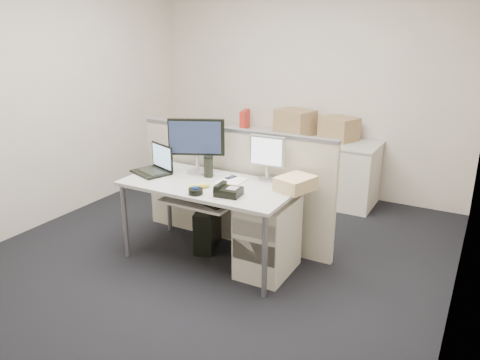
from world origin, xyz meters
The scene contains 27 objects.
floor centered at (0.00, 0.00, -0.01)m, with size 4.00×4.50×0.01m, color black.
wall_back centered at (0.00, 2.25, 1.35)m, with size 4.00×0.02×2.70m, color #C1B4A5.
wall_left centered at (-2.00, 0.00, 1.35)m, with size 0.02×4.50×2.70m, color #C1B4A5.
wall_right centered at (2.00, 0.00, 1.35)m, with size 0.02×4.50×2.70m, color #C1B4A5.
desk centered at (0.00, 0.00, 0.66)m, with size 1.50×0.75×0.73m.
keyboard_tray centered at (0.00, -0.18, 0.62)m, with size 0.62×0.32×0.02m, color beige.
drawer_pedestal centered at (0.55, 0.05, 0.33)m, with size 0.40×0.55×0.65m, color beige.
cubicle_partition centered at (0.00, 0.45, 0.55)m, with size 2.00×0.06×1.10m, color beige.
back_counter centered at (0.00, 1.93, 0.36)m, with size 2.00×0.60×0.72m, color beige.
monitor_main centered at (-0.25, 0.19, 0.98)m, with size 0.51×0.20×0.51m, color black.
monitor_small centered at (0.40, 0.32, 0.93)m, with size 0.32×0.16×0.39m, color #B7B7BC.
laptop centered at (-0.62, -0.02, 0.86)m, with size 0.34×0.26×0.26m, color black.
trackball centered at (0.05, -0.28, 0.75)m, with size 0.12×0.12×0.05m, color black.
desk_phone centered at (0.30, -0.18, 0.76)m, with size 0.20×0.16×0.06m, color black.
paper_stack centered at (0.15, 0.12, 0.74)m, with size 0.20×0.26×0.01m, color white.
sticky_pad centered at (0.18, 0.00, 0.74)m, with size 0.08×0.08×0.01m, color yellow.
travel_mug centered at (-0.10, 0.15, 0.82)m, with size 0.08×0.08×0.18m, color black.
banana centered at (0.00, -0.15, 0.75)m, with size 0.19×0.05×0.04m, color yellow.
cellphone centered at (0.10, 0.20, 0.74)m, with size 0.06×0.11×0.01m, color black.
manila_folders centered at (0.72, 0.20, 0.79)m, with size 0.24×0.31×0.12m, color #F6D98C.
keyboard centered at (0.05, -0.14, 0.64)m, with size 0.47×0.17×0.03m, color black.
pc_tower_desk centered at (-0.15, 0.19, 0.20)m, with size 0.17×0.43×0.40m, color black.
pc_tower_spare_dark centered at (-1.45, 2.03, 0.20)m, with size 0.17×0.44×0.41m, color black.
pc_tower_spare_silver centered at (-1.70, 2.03, 0.21)m, with size 0.18×0.44×0.41m, color #B7B7BC.
cardboard_box_left centered at (-0.05, 2.05, 0.88)m, with size 0.43×0.33×0.33m, color #97794E.
cardboard_box_right centered at (0.50, 2.05, 0.86)m, with size 0.40×0.31×0.29m, color #97794E.
red_binder centered at (-0.74, 2.03, 0.85)m, with size 0.07×0.28×0.26m, color #B22518.
Camera 1 is at (2.08, -3.22, 2.05)m, focal length 35.00 mm.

